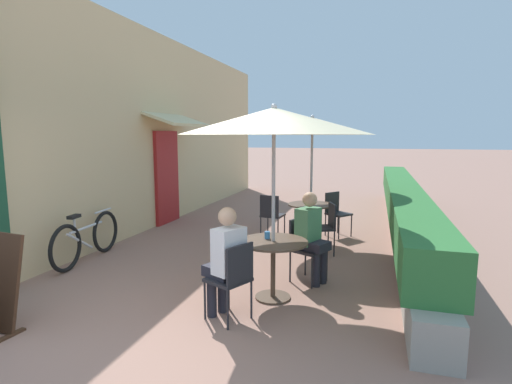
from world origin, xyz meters
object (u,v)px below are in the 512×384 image
Objects in this scene: cafe_chair_mid_right at (271,213)px; cafe_chair_mid_back at (326,224)px; cafe_chair_near_right at (304,244)px; patio_umbrella_mid at (312,126)px; coffee_cup_near at (267,235)px; bicycle_leaning at (87,238)px; seated_patron_near_left at (226,258)px; patio_table_near at (273,255)px; seated_patron_near_right at (311,233)px; patio_umbrella_near at (274,121)px; cafe_chair_near_left at (233,275)px; cafe_chair_mid_left at (336,210)px; patio_table_mid at (311,213)px.

cafe_chair_mid_right and cafe_chair_mid_back have the same top height.
patio_umbrella_mid is at bearing -147.92° from cafe_chair_near_right.
bicycle_leaning is (-3.12, 0.50, -0.40)m from coffee_cup_near.
seated_patron_near_left is 3.76m from patio_umbrella_mid.
bicycle_leaning is (-3.61, -1.50, -0.14)m from cafe_chair_mid_back.
patio_umbrella_mid is at bearing 19.06° from seated_patron_near_left.
seated_patron_near_left is at bearing -109.27° from coffee_cup_near.
patio_table_near is 0.68× the size of seated_patron_near_right.
patio_umbrella_near is at bearing -90.59° from patio_umbrella_mid.
cafe_chair_near_left is at bearing -90.00° from seated_patron_near_left.
cafe_chair_mid_left is at bearing -158.16° from cafe_chair_near_right.
patio_umbrella_near is 1.00× the size of patio_umbrella_mid.
patio_table_mid is 0.77m from cafe_chair_mid_right.
patio_umbrella_near is 2.68m from cafe_chair_mid_back.
cafe_chair_near_right is 1.36m from cafe_chair_mid_back.
cafe_chair_mid_right is at bearing -24.30° from cafe_chair_mid_left.
patio_table_near is at bearing -15.70° from bicycle_leaning.
patio_umbrella_near is at bearing -45.00° from patio_table_near.
seated_patron_near_left is 13.89× the size of coffee_cup_near.
coffee_cup_near is 0.10× the size of cafe_chair_mid_left.
seated_patron_near_right is at bearing 52.24° from coffee_cup_near.
cafe_chair_mid_left is at bearing 14.51° from seated_patron_near_left.
cafe_chair_near_left is 3.49m from patio_table_mid.
patio_umbrella_mid is at bearing 87.31° from coffee_cup_near.
patio_umbrella_mid is 1.82m from cafe_chair_mid_left.
cafe_chair_mid_back is (-0.05, -1.33, 0.00)m from cafe_chair_mid_left.
cafe_chair_mid_back is (0.03, 1.40, -0.17)m from seated_patron_near_right.
cafe_chair_mid_left reaches higher than patio_table_near.
cafe_chair_mid_back is (0.36, -0.68, -1.65)m from patio_umbrella_mid.
seated_patron_near_left reaches higher than bicycle_leaning.
cafe_chair_mid_back is 3.91m from bicycle_leaning.
cafe_chair_mid_right is at bearing 36.14° from bicycle_leaning.
coffee_cup_near is at bearing -3.65° from cafe_chair_near_right.
seated_patron_near_left is at bearing -118.20° from patio_umbrella_near.
patio_table_mid is at bearing -145.34° from seated_patron_near_right.
cafe_chair_mid_back is (1.13, -0.70, 0.00)m from cafe_chair_mid_right.
coffee_cup_near is (-0.10, 0.08, -1.39)m from patio_umbrella_near.
cafe_chair_near_left reaches higher than coffee_cup_near.
seated_patron_near_right reaches higher than bicycle_leaning.
coffee_cup_near is 3.02m from patio_umbrella_mid.
cafe_chair_mid_back is at bearing -61.94° from patio_table_mid.
bicycle_leaning is (-3.25, -2.18, -1.80)m from patio_umbrella_mid.
patio_table_near is 2.88m from cafe_chair_mid_right.
cafe_chair_mid_left is (0.17, 2.69, 0.00)m from cafe_chair_near_right.
cafe_chair_near_left is at bearing -101.51° from coffee_cup_near.
cafe_chair_near_left is at bearing -29.27° from bicycle_leaning.
cafe_chair_mid_left is (0.44, 3.41, -0.04)m from patio_table_near.
seated_patron_near_right is at bearing 61.80° from patio_umbrella_near.
cafe_chair_mid_right is at bearing 35.70° from cafe_chair_mid_back.
patio_table_mid is 0.98× the size of cafe_chair_mid_right.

